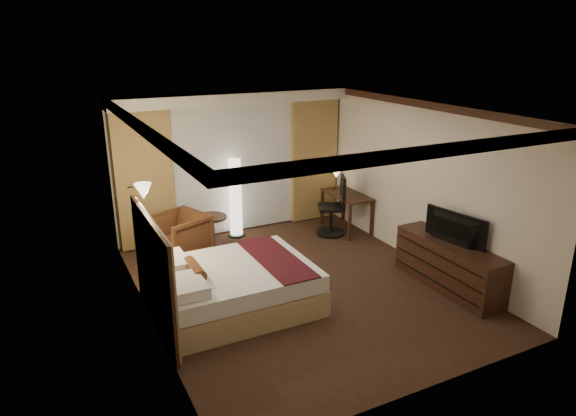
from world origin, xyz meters
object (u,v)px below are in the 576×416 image
side_table (212,232)px  desk (346,212)px  dresser (449,265)px  armchair (179,234)px  bed (235,287)px  office_chair (331,205)px  floor_lamp (235,198)px  television (452,224)px

side_table → desk: 2.68m
dresser → armchair: bearing=138.5°
bed → armchair: bearing=95.9°
side_table → dresser: 4.09m
side_table → bed: bearing=-100.6°
side_table → desk: bearing=-6.6°
office_chair → floor_lamp: bearing=-179.4°
bed → desk: desk is taller
desk → floor_lamp: bearing=161.4°
side_table → desk: (2.66, -0.31, 0.07)m
armchair → television: television is taller
floor_lamp → desk: (2.04, -0.69, -0.39)m
side_table → television: television is taller
desk → office_chair: bearing=-172.6°
floor_lamp → armchair: bearing=-158.0°
bed → dresser: 3.24m
side_table → floor_lamp: 0.85m
desk → office_chair: (-0.38, -0.05, 0.21)m
desk → armchair: bearing=176.7°
side_table → office_chair: (2.28, -0.36, 0.28)m
television → side_table: bearing=30.6°
side_table → office_chair: office_chair is taller
floor_lamp → dresser: size_ratio=0.81×
side_table → desk: desk is taller
side_table → floor_lamp: bearing=31.7°
bed → office_chair: bearing=34.2°
armchair → office_chair: size_ratio=0.74×
floor_lamp → desk: 2.19m
office_chair → dresser: (0.43, -2.71, -0.22)m
floor_lamp → bed: bearing=-111.7°
armchair → office_chair: 2.91m
armchair → dresser: size_ratio=0.46×
side_table → floor_lamp: size_ratio=0.40×
floor_lamp → office_chair: (1.66, -0.74, -0.18)m
bed → side_table: (0.41, 2.18, -0.01)m
side_table → dresser: bearing=-48.5°
floor_lamp → dresser: 4.05m
side_table → office_chair: bearing=-8.9°
armchair → floor_lamp: 1.37m
bed → floor_lamp: bearing=68.3°
dresser → bed: bearing=164.1°
armchair → floor_lamp: bearing=91.4°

